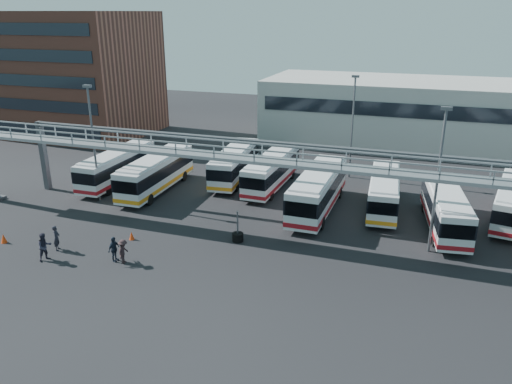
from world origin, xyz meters
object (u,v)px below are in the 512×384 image
(bus_7, at_px, (445,208))
(bus_4, at_px, (272,170))
(cone_left, at_px, (4,238))
(light_pole_back, at_px, (353,122))
(pedestrian_a, at_px, (56,238))
(bus_6, at_px, (384,190))
(bus_3, at_px, (235,163))
(light_pole_left, at_px, (93,138))
(tire_stack, at_px, (238,236))
(bus_1, at_px, (117,166))
(bus_5, at_px, (318,189))
(bus_2, at_px, (156,172))
(cone_right, at_px, (132,236))
(pedestrian_c, at_px, (123,251))
(light_pole_mid, at_px, (438,174))
(pedestrian_d, at_px, (114,249))
(pedestrian_b, at_px, (45,247))

(bus_7, bearing_deg, bus_4, 154.65)
(cone_left, bearing_deg, bus_7, 23.43)
(light_pole_back, xyz_separation_m, pedestrian_a, (-16.83, -23.36, -4.81))
(light_pole_back, relative_size, bus_7, 0.96)
(bus_6, relative_size, pedestrian_a, 5.56)
(bus_3, bearing_deg, pedestrian_a, -113.79)
(light_pole_left, bearing_deg, light_pole_back, 34.99)
(bus_4, height_order, tire_stack, bus_4)
(light_pole_left, bearing_deg, tire_stack, -14.80)
(light_pole_left, relative_size, light_pole_back, 1.00)
(bus_1, xyz_separation_m, pedestrian_a, (4.29, -14.00, -0.85))
(tire_stack, bearing_deg, bus_3, 112.24)
(bus_5, relative_size, bus_6, 1.13)
(bus_2, bearing_deg, cone_right, -71.89)
(pedestrian_c, distance_m, cone_left, 10.06)
(bus_4, relative_size, cone_right, 16.98)
(light_pole_left, distance_m, bus_7, 29.45)
(bus_2, distance_m, cone_left, 14.55)
(light_pole_mid, height_order, bus_1, light_pole_mid)
(pedestrian_a, bearing_deg, cone_right, -76.54)
(cone_right, bearing_deg, light_pole_left, 139.33)
(light_pole_left, relative_size, bus_7, 0.96)
(light_pole_left, relative_size, bus_1, 0.97)
(bus_4, distance_m, cone_left, 23.37)
(light_pole_left, distance_m, bus_1, 6.21)
(light_pole_mid, bearing_deg, bus_6, 118.57)
(bus_1, bearing_deg, cone_left, -91.44)
(light_pole_mid, bearing_deg, bus_2, 168.63)
(bus_7, relative_size, cone_left, 15.62)
(bus_3, bearing_deg, light_pole_mid, -34.68)
(bus_1, xyz_separation_m, bus_7, (30.10, -1.22, -0.02))
(bus_3, height_order, cone_right, bus_3)
(bus_4, bearing_deg, bus_6, -10.39)
(light_pole_back, relative_size, pedestrian_d, 5.74)
(light_pole_left, bearing_deg, bus_2, 47.46)
(pedestrian_a, height_order, cone_left, pedestrian_a)
(bus_7, bearing_deg, cone_right, -164.04)
(bus_2, distance_m, bus_3, 7.91)
(cone_left, bearing_deg, pedestrian_d, 1.19)
(light_pole_mid, xyz_separation_m, bus_2, (-24.41, 4.91, -3.90))
(pedestrian_a, bearing_deg, bus_3, -42.92)
(light_pole_back, height_order, bus_5, light_pole_back)
(pedestrian_b, bearing_deg, bus_7, -36.07)
(pedestrian_b, xyz_separation_m, tire_stack, (11.24, 6.99, -0.59))
(bus_2, height_order, tire_stack, bus_2)
(bus_6, distance_m, pedestrian_d, 22.47)
(pedestrian_b, relative_size, cone_left, 2.89)
(light_pole_back, relative_size, pedestrian_a, 5.54)
(pedestrian_a, distance_m, tire_stack, 12.80)
(tire_stack, bearing_deg, pedestrian_c, -137.02)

